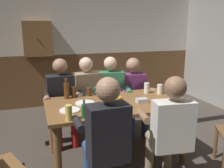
{
  "coord_description": "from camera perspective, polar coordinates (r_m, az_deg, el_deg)",
  "views": [
    {
      "loc": [
        -0.94,
        -2.44,
        1.67
      ],
      "look_at": [
        0.0,
        0.32,
        0.97
      ],
      "focal_mm": 37.76,
      "sensor_mm": 36.0,
      "label": 1
    }
  ],
  "objects": [
    {
      "name": "pint_glass_0",
      "position": [
        2.63,
        1.69,
        -4.8
      ],
      "size": [
        0.08,
        0.08,
        0.16
      ],
      "primitive_type": "cylinder",
      "color": "gold",
      "rests_on": "dining_table"
    },
    {
      "name": "plate_1",
      "position": [
        2.68,
        -10.19,
        -6.26
      ],
      "size": [
        0.23,
        0.23,
        0.01
      ],
      "primitive_type": "cylinder",
      "color": "white",
      "rests_on": "dining_table"
    },
    {
      "name": "back_wall_wainscot",
      "position": [
        5.34,
        -8.25,
        1.35
      ],
      "size": [
        5.53,
        0.12,
        1.1
      ],
      "primitive_type": "cube",
      "color": "brown",
      "rests_on": "ground_plane"
    },
    {
      "name": "bottle_1",
      "position": [
        2.44,
        -6.73,
        -6.44
      ],
      "size": [
        0.06,
        0.06,
        0.19
      ],
      "color": "#195923",
      "rests_on": "dining_table"
    },
    {
      "name": "person_4",
      "position": [
        2.25,
        -1.58,
        -12.16
      ],
      "size": [
        0.52,
        0.53,
        1.26
      ],
      "rotation": [
        0.0,
        0.0,
        0.04
      ],
      "color": "black",
      "rests_on": "ground_plane"
    },
    {
      "name": "person_5",
      "position": [
        2.52,
        13.79,
        -10.01
      ],
      "size": [
        0.58,
        0.54,
        1.22
      ],
      "rotation": [
        0.0,
        0.0,
        -0.14
      ],
      "color": "silver",
      "rests_on": "ground_plane"
    },
    {
      "name": "person_3",
      "position": [
        3.78,
        5.28,
        -1.79
      ],
      "size": [
        0.56,
        0.57,
        1.2
      ],
      "rotation": [
        0.0,
        0.0,
        3.03
      ],
      "color": "#6B2D66",
      "rests_on": "ground_plane"
    },
    {
      "name": "wall_dart_cabinet",
      "position": [
        5.01,
        -17.52,
        10.36
      ],
      "size": [
        0.56,
        0.15,
        0.7
      ],
      "color": "brown"
    },
    {
      "name": "condiment_caddy",
      "position": [
        2.95,
        7.22,
        -3.97
      ],
      "size": [
        0.14,
        0.1,
        0.05
      ],
      "primitive_type": "cube",
      "color": "#B2B7BC",
      "rests_on": "dining_table"
    },
    {
      "name": "pint_glass_3",
      "position": [
        3.21,
        -5.57,
        -1.86
      ],
      "size": [
        0.07,
        0.07,
        0.11
      ],
      "primitive_type": "cylinder",
      "color": "#4C2D19",
      "rests_on": "dining_table"
    },
    {
      "name": "person_2",
      "position": [
        3.64,
        -0.25,
        -2.24
      ],
      "size": [
        0.6,
        0.58,
        1.23
      ],
      "rotation": [
        0.0,
        0.0,
        2.95
      ],
      "color": "#33724C",
      "rests_on": "ground_plane"
    },
    {
      "name": "pint_glass_4",
      "position": [
        2.4,
        -10.44,
        -6.86
      ],
      "size": [
        0.07,
        0.07,
        0.16
      ],
      "primitive_type": "cylinder",
      "color": "#E5C64C",
      "rests_on": "dining_table"
    },
    {
      "name": "back_wall_upper",
      "position": [
        5.22,
        -8.72,
        14.57
      ],
      "size": [
        5.53,
        0.12,
        1.34
      ],
      "primitive_type": "cube",
      "color": "silver"
    },
    {
      "name": "person_0",
      "position": [
        3.49,
        -11.97,
        -3.09
      ],
      "size": [
        0.56,
        0.52,
        1.24
      ],
      "rotation": [
        0.0,
        0.0,
        3.17
      ],
      "color": "black",
      "rests_on": "ground_plane"
    },
    {
      "name": "person_1",
      "position": [
        3.55,
        -5.72,
        -2.64
      ],
      "size": [
        0.58,
        0.57,
        1.24
      ],
      "rotation": [
        0.0,
        0.0,
        3.29
      ],
      "color": "#997F60",
      "rests_on": "ground_plane"
    },
    {
      "name": "pint_glass_5",
      "position": [
        3.35,
        8.37,
        -0.95
      ],
      "size": [
        0.07,
        0.07,
        0.15
      ],
      "primitive_type": "cylinder",
      "color": "white",
      "rests_on": "dining_table"
    },
    {
      "name": "plate_0",
      "position": [
        2.9,
        -6.57,
        -4.59
      ],
      "size": [
        0.24,
        0.24,
        0.01
      ],
      "primitive_type": "cylinder",
      "color": "white",
      "rests_on": "dining_table"
    },
    {
      "name": "bottle_0",
      "position": [
        3.11,
        -10.96,
        -1.5
      ],
      "size": [
        0.07,
        0.07,
        0.27
      ],
      "color": "#593314",
      "rests_on": "dining_table"
    },
    {
      "name": "pint_glass_1",
      "position": [
        3.35,
        11.49,
        -1.23
      ],
      "size": [
        0.08,
        0.08,
        0.13
      ],
      "primitive_type": "cylinder",
      "color": "white",
      "rests_on": "dining_table"
    },
    {
      "name": "ground_plane",
      "position": [
        3.1,
        2.0,
        -19.01
      ],
      "size": [
        6.63,
        6.63,
        0.0
      ],
      "primitive_type": "plane",
      "color": "#423A33"
    },
    {
      "name": "pint_glass_2",
      "position": [
        3.15,
        -9.23,
        -1.96
      ],
      "size": [
        0.07,
        0.07,
        0.15
      ],
      "primitive_type": "cylinder",
      "color": "#4C2D19",
      "rests_on": "dining_table"
    },
    {
      "name": "table_candle",
      "position": [
        2.98,
        16.16,
        -3.91
      ],
      "size": [
        0.04,
        0.04,
        0.08
      ],
      "primitive_type": "cylinder",
      "color": "#F9E08C",
      "rests_on": "dining_table"
    },
    {
      "name": "dining_table",
      "position": [
        2.97,
        0.77,
        -6.39
      ],
      "size": [
        1.69,
        0.93,
        0.76
      ],
      "color": "brown",
      "rests_on": "ground_plane"
    }
  ]
}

